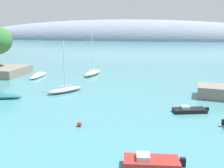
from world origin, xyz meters
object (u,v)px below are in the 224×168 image
(motorboat_red_outer, at_px, (151,163))
(mooring_buoy_red, at_px, (79,124))
(sailboat_sand_outer_mooring, at_px, (92,73))
(sailboat_white_mid_mooring, at_px, (38,75))
(motorboat_black_alongside_breakwater, at_px, (189,110))
(sailboat_grey_near_shore, at_px, (65,89))

(motorboat_red_outer, relative_size, mooring_buoy_red, 9.04)
(mooring_buoy_red, bearing_deg, sailboat_sand_outer_mooring, 102.79)
(sailboat_white_mid_mooring, bearing_deg, motorboat_red_outer, -143.78)
(sailboat_sand_outer_mooring, distance_m, motorboat_black_alongside_breakwater, 30.65)
(motorboat_red_outer, bearing_deg, sailboat_grey_near_shore, -60.47)
(sailboat_grey_near_shore, xyz_separation_m, sailboat_sand_outer_mooring, (0.46, 16.41, 0.08))
(sailboat_grey_near_shore, bearing_deg, sailboat_sand_outer_mooring, -142.90)
(sailboat_white_mid_mooring, distance_m, motorboat_red_outer, 43.15)
(sailboat_sand_outer_mooring, height_order, motorboat_black_alongside_breakwater, sailboat_sand_outer_mooring)
(sailboat_white_mid_mooring, xyz_separation_m, mooring_buoy_red, (18.72, -26.23, -0.13))
(sailboat_white_mid_mooring, relative_size, motorboat_red_outer, 1.56)
(sailboat_white_mid_mooring, height_order, motorboat_black_alongside_breakwater, sailboat_white_mid_mooring)
(sailboat_grey_near_shore, bearing_deg, sailboat_white_mid_mooring, -97.74)
(sailboat_white_mid_mooring, relative_size, motorboat_black_alongside_breakwater, 1.61)
(sailboat_white_mid_mooring, bearing_deg, sailboat_grey_near_shore, -139.49)
(sailboat_white_mid_mooring, bearing_deg, mooring_buoy_red, -147.51)
(sailboat_sand_outer_mooring, distance_m, mooring_buoy_red, 31.56)
(sailboat_grey_near_shore, xyz_separation_m, motorboat_black_alongside_breakwater, (20.53, -6.76, -0.22))
(sailboat_sand_outer_mooring, height_order, motorboat_red_outer, sailboat_sand_outer_mooring)
(sailboat_grey_near_shore, distance_m, sailboat_sand_outer_mooring, 16.41)
(motorboat_black_alongside_breakwater, xyz_separation_m, motorboat_red_outer, (-4.51, -14.80, 0.14))
(sailboat_sand_outer_mooring, bearing_deg, sailboat_grey_near_shore, -170.98)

